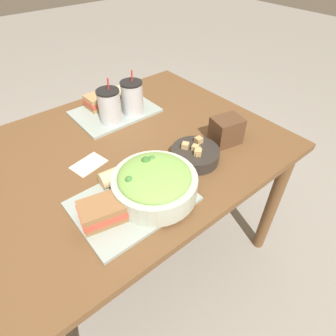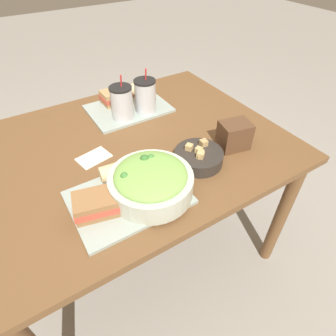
# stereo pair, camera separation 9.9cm
# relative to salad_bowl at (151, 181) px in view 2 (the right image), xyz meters

# --- Properties ---
(ground_plane) EXTENTS (12.00, 12.00, 0.00)m
(ground_plane) POSITION_rel_salad_bowl_xyz_m (0.06, 0.30, -0.81)
(ground_plane) COLOR gray
(dining_table) EXTENTS (1.27, 0.98, 0.75)m
(dining_table) POSITION_rel_salad_bowl_xyz_m (0.06, 0.30, -0.16)
(dining_table) COLOR brown
(dining_table) RESTS_ON ground_plane
(tray_near) EXTENTS (0.38, 0.28, 0.01)m
(tray_near) POSITION_rel_salad_bowl_xyz_m (-0.08, 0.02, -0.06)
(tray_near) COLOR #99A89E
(tray_near) RESTS_ON dining_table
(tray_far) EXTENTS (0.38, 0.28, 0.01)m
(tray_far) POSITION_rel_salad_bowl_xyz_m (0.18, 0.56, -0.06)
(tray_far) COLOR #99A89E
(tray_far) RESTS_ON dining_table
(salad_bowl) EXTENTS (0.28, 0.28, 0.11)m
(salad_bowl) POSITION_rel_salad_bowl_xyz_m (0.00, 0.00, 0.00)
(salad_bowl) COLOR beige
(salad_bowl) RESTS_ON tray_near
(soup_bowl) EXTENTS (0.19, 0.19, 0.07)m
(soup_bowl) POSITION_rel_salad_bowl_xyz_m (0.24, 0.05, -0.04)
(soup_bowl) COLOR #2D2823
(soup_bowl) RESTS_ON dining_table
(sandwich_near) EXTENTS (0.16, 0.13, 0.06)m
(sandwich_near) POSITION_rel_salad_bowl_xyz_m (-0.19, 0.02, -0.02)
(sandwich_near) COLOR olive
(sandwich_near) RESTS_ON tray_near
(baguette_near) EXTENTS (0.17, 0.07, 0.06)m
(baguette_near) POSITION_rel_salad_bowl_xyz_m (-0.04, 0.13, -0.02)
(baguette_near) COLOR #DBBC84
(baguette_near) RESTS_ON tray_near
(sandwich_far) EXTENTS (0.15, 0.10, 0.06)m
(sandwich_far) POSITION_rel_salad_bowl_xyz_m (0.16, 0.64, -0.02)
(sandwich_far) COLOR tan
(sandwich_far) RESTS_ON tray_far
(baguette_far) EXTENTS (0.15, 0.07, 0.06)m
(baguette_far) POSITION_rel_salad_bowl_xyz_m (0.25, 0.66, -0.02)
(baguette_far) COLOR #DBBC84
(baguette_far) RESTS_ON tray_far
(drink_cup_dark) EXTENTS (0.10, 0.10, 0.21)m
(drink_cup_dark) POSITION_rel_salad_bowl_xyz_m (0.12, 0.48, 0.02)
(drink_cup_dark) COLOR silver
(drink_cup_dark) RESTS_ON tray_far
(drink_cup_red) EXTENTS (0.10, 0.10, 0.21)m
(drink_cup_red) POSITION_rel_salad_bowl_xyz_m (0.24, 0.48, 0.02)
(drink_cup_red) COLOR silver
(drink_cup_red) RESTS_ON tray_far
(chip_bag) EXTENTS (0.13, 0.11, 0.11)m
(chip_bag) POSITION_rel_salad_bowl_xyz_m (0.41, 0.06, -0.01)
(chip_bag) COLOR brown
(chip_bag) RESTS_ON dining_table
(napkin_folded) EXTENTS (0.14, 0.11, 0.00)m
(napkin_folded) POSITION_rel_salad_bowl_xyz_m (-0.10, 0.29, -0.06)
(napkin_folded) COLOR silver
(napkin_folded) RESTS_ON dining_table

